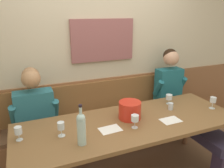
{
  "coord_description": "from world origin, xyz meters",
  "views": [
    {
      "loc": [
        -0.99,
        -1.74,
        1.85
      ],
      "look_at": [
        -0.07,
        0.44,
        1.08
      ],
      "focal_mm": 35.88,
      "sensor_mm": 36.0,
      "label": 1
    }
  ],
  "objects_px": {
    "dining_table": "(130,128)",
    "wine_glass_mid_right": "(135,119)",
    "person_right_seat": "(183,104)",
    "wine_glass_left_end": "(213,100)",
    "water_tumbler_right": "(171,106)",
    "wine_glass_right_end": "(18,131)",
    "wine_bottle_green_tall": "(81,128)",
    "wall_bench": "(106,130)",
    "wine_glass_by_bottle": "(169,97)",
    "wine_glass_mid_left": "(61,126)",
    "person_center_left_seat": "(39,136)",
    "ice_bucket": "(130,110)"
  },
  "relations": [
    {
      "from": "wine_glass_mid_right",
      "to": "wine_glass_left_end",
      "type": "height_order",
      "value": "wine_glass_left_end"
    },
    {
      "from": "wine_glass_right_end",
      "to": "person_right_seat",
      "type": "bearing_deg",
      "value": 7.45
    },
    {
      "from": "person_right_seat",
      "to": "wine_glass_left_end",
      "type": "xyz_separation_m",
      "value": [
        0.07,
        -0.42,
        0.19
      ]
    },
    {
      "from": "dining_table",
      "to": "water_tumbler_right",
      "type": "distance_m",
      "value": 0.59
    },
    {
      "from": "dining_table",
      "to": "person_center_left_seat",
      "type": "distance_m",
      "value": 0.96
    },
    {
      "from": "dining_table",
      "to": "person_center_left_seat",
      "type": "xyz_separation_m",
      "value": [
        -0.9,
        0.32,
        -0.07
      ]
    },
    {
      "from": "wine_glass_mid_left",
      "to": "person_right_seat",
      "type": "bearing_deg",
      "value": 11.47
    },
    {
      "from": "wine_glass_by_bottle",
      "to": "ice_bucket",
      "type": "bearing_deg",
      "value": -165.5
    },
    {
      "from": "wine_glass_mid_right",
      "to": "water_tumbler_right",
      "type": "height_order",
      "value": "wine_glass_mid_right"
    },
    {
      "from": "dining_table",
      "to": "wine_glass_left_end",
      "type": "distance_m",
      "value": 1.07
    },
    {
      "from": "person_right_seat",
      "to": "wine_bottle_green_tall",
      "type": "distance_m",
      "value": 1.67
    },
    {
      "from": "person_right_seat",
      "to": "wine_glass_mid_left",
      "type": "relative_size",
      "value": 9.62
    },
    {
      "from": "wine_glass_left_end",
      "to": "wall_bench",
      "type": "bearing_deg",
      "value": 143.35
    },
    {
      "from": "wine_glass_mid_left",
      "to": "ice_bucket",
      "type": "bearing_deg",
      "value": 5.95
    },
    {
      "from": "dining_table",
      "to": "person_right_seat",
      "type": "height_order",
      "value": "person_right_seat"
    },
    {
      "from": "water_tumbler_right",
      "to": "wine_glass_right_end",
      "type": "bearing_deg",
      "value": -179.49
    },
    {
      "from": "person_right_seat",
      "to": "wine_glass_mid_left",
      "type": "distance_m",
      "value": 1.74
    },
    {
      "from": "wine_glass_mid_left",
      "to": "person_center_left_seat",
      "type": "bearing_deg",
      "value": 119.49
    },
    {
      "from": "person_right_seat",
      "to": "wine_glass_right_end",
      "type": "relative_size",
      "value": 10.32
    },
    {
      "from": "wine_glass_right_end",
      "to": "wine_glass_by_bottle",
      "type": "bearing_deg",
      "value": 5.42
    },
    {
      "from": "dining_table",
      "to": "wine_glass_right_end",
      "type": "relative_size",
      "value": 18.02
    },
    {
      "from": "ice_bucket",
      "to": "wine_bottle_green_tall",
      "type": "distance_m",
      "value": 0.67
    },
    {
      "from": "dining_table",
      "to": "wine_glass_left_end",
      "type": "height_order",
      "value": "wine_glass_left_end"
    },
    {
      "from": "dining_table",
      "to": "water_tumbler_right",
      "type": "height_order",
      "value": "water_tumbler_right"
    },
    {
      "from": "wine_bottle_green_tall",
      "to": "wine_glass_right_end",
      "type": "bearing_deg",
      "value": 151.0
    },
    {
      "from": "person_center_left_seat",
      "to": "wine_bottle_green_tall",
      "type": "bearing_deg",
      "value": -58.51
    },
    {
      "from": "wine_glass_left_end",
      "to": "wine_glass_mid_left",
      "type": "distance_m",
      "value": 1.77
    },
    {
      "from": "wine_glass_left_end",
      "to": "wine_glass_right_end",
      "type": "bearing_deg",
      "value": 176.02
    },
    {
      "from": "dining_table",
      "to": "wine_bottle_green_tall",
      "type": "height_order",
      "value": "wine_bottle_green_tall"
    },
    {
      "from": "wall_bench",
      "to": "person_right_seat",
      "type": "xyz_separation_m",
      "value": [
        0.98,
        -0.36,
        0.38
      ]
    },
    {
      "from": "person_right_seat",
      "to": "wine_glass_by_bottle",
      "type": "height_order",
      "value": "person_right_seat"
    },
    {
      "from": "wall_bench",
      "to": "wine_glass_mid_left",
      "type": "height_order",
      "value": "wall_bench"
    },
    {
      "from": "person_right_seat",
      "to": "ice_bucket",
      "type": "distance_m",
      "value": 1.01
    },
    {
      "from": "ice_bucket",
      "to": "water_tumbler_right",
      "type": "bearing_deg",
      "value": 1.3
    },
    {
      "from": "dining_table",
      "to": "ice_bucket",
      "type": "xyz_separation_m",
      "value": [
        0.03,
        0.07,
        0.17
      ]
    },
    {
      "from": "person_center_left_seat",
      "to": "wine_glass_by_bottle",
      "type": "height_order",
      "value": "person_center_left_seat"
    },
    {
      "from": "wine_glass_right_end",
      "to": "wine_glass_mid_left",
      "type": "bearing_deg",
      "value": -11.75
    },
    {
      "from": "dining_table",
      "to": "wine_glass_mid_right",
      "type": "height_order",
      "value": "wine_glass_mid_right"
    },
    {
      "from": "person_center_left_seat",
      "to": "ice_bucket",
      "type": "relative_size",
      "value": 5.43
    },
    {
      "from": "person_center_left_seat",
      "to": "wine_bottle_green_tall",
      "type": "relative_size",
      "value": 3.5
    },
    {
      "from": "person_center_left_seat",
      "to": "person_right_seat",
      "type": "height_order",
      "value": "person_right_seat"
    },
    {
      "from": "wine_bottle_green_tall",
      "to": "wall_bench",
      "type": "bearing_deg",
      "value": 57.65
    },
    {
      "from": "wall_bench",
      "to": "wine_glass_left_end",
      "type": "xyz_separation_m",
      "value": [
        1.05,
        -0.78,
        0.57
      ]
    },
    {
      "from": "wine_glass_mid_left",
      "to": "wall_bench",
      "type": "bearing_deg",
      "value": 44.69
    },
    {
      "from": "person_right_seat",
      "to": "wine_bottle_green_tall",
      "type": "xyz_separation_m",
      "value": [
        -1.56,
        -0.55,
        0.25
      ]
    },
    {
      "from": "dining_table",
      "to": "water_tumbler_right",
      "type": "relative_size",
      "value": 28.58
    },
    {
      "from": "wall_bench",
      "to": "wine_glass_by_bottle",
      "type": "xyz_separation_m",
      "value": [
        0.66,
        -0.47,
        0.56
      ]
    },
    {
      "from": "wall_bench",
      "to": "person_center_left_seat",
      "type": "height_order",
      "value": "person_center_left_seat"
    },
    {
      "from": "wine_bottle_green_tall",
      "to": "wine_glass_mid_right",
      "type": "relative_size",
      "value": 2.72
    },
    {
      "from": "dining_table",
      "to": "wall_bench",
      "type": "bearing_deg",
      "value": 90.0
    }
  ]
}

